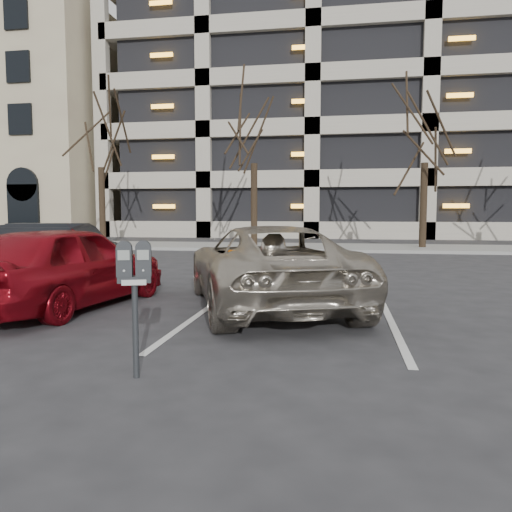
{
  "coord_description": "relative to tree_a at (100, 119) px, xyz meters",
  "views": [
    {
      "loc": [
        0.68,
        -5.22,
        1.53
      ],
      "look_at": [
        -0.11,
        -0.57,
        1.12
      ],
      "focal_mm": 35.0,
      "sensor_mm": 36.0,
      "label": 1
    }
  ],
  "objects": [
    {
      "name": "car_dark",
      "position": [
        5.2,
        -12.26,
        -5.05
      ],
      "size": [
        1.93,
        4.18,
        1.33
      ],
      "primitive_type": "imported",
      "rotation": [
        0.0,
        0.0,
        3.27
      ],
      "color": "black",
      "rests_on": "ground"
    },
    {
      "name": "suv_silver",
      "position": [
        9.52,
        -13.26,
        -5.05
      ],
      "size": [
        3.72,
        5.24,
        1.33
      ],
      "rotation": [
        0.0,
        0.0,
        3.5
      ],
      "color": "#B3AA99",
      "rests_on": "ground"
    },
    {
      "name": "tree_c",
      "position": [
        14.0,
        0.0,
        -0.04
      ],
      "size": [
        3.45,
        3.45,
        7.85
      ],
      "color": "black",
      "rests_on": "ground"
    },
    {
      "name": "tree_a",
      "position": [
        0.0,
        0.0,
        0.0
      ],
      "size": [
        3.48,
        3.48,
        7.91
      ],
      "color": "black",
      "rests_on": "ground"
    },
    {
      "name": "parking_meter",
      "position": [
        8.82,
        -16.95,
        -4.76
      ],
      "size": [
        0.34,
        0.21,
        1.25
      ],
      "rotation": [
        0.0,
        0.0,
        0.32
      ],
      "color": "black",
      "rests_on": "ground"
    },
    {
      "name": "parking_garage",
      "position": [
        22.0,
        17.84,
        3.55
      ],
      "size": [
        52.0,
        20.0,
        19.0
      ],
      "color": "black",
      "rests_on": "ground"
    },
    {
      "name": "ground",
      "position": [
        10.0,
        -16.0,
        -5.71
      ],
      "size": [
        140.0,
        140.0,
        0.0
      ],
      "primitive_type": "plane",
      "color": "#28282B",
      "rests_on": "ground"
    },
    {
      "name": "tree_b",
      "position": [
        7.0,
        0.0,
        0.1
      ],
      "size": [
        3.54,
        3.54,
        8.04
      ],
      "color": "black",
      "rests_on": "ground"
    },
    {
      "name": "sidewalk",
      "position": [
        10.0,
        0.0,
        -5.65
      ],
      "size": [
        80.0,
        4.0,
        0.12
      ],
      "primitive_type": "cube",
      "color": "gray",
      "rests_on": "ground"
    },
    {
      "name": "stall_lines",
      "position": [
        8.6,
        -13.7,
        -5.71
      ],
      "size": [
        16.9,
        5.2,
        0.0
      ],
      "color": "silver",
      "rests_on": "ground"
    },
    {
      "name": "car_red",
      "position": [
        6.36,
        -13.92,
        -5.04
      ],
      "size": [
        2.13,
        4.17,
        1.36
      ],
      "primitive_type": "imported",
      "rotation": [
        0.0,
        0.0,
        3.01
      ],
      "color": "maroon",
      "rests_on": "ground"
    }
  ]
}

